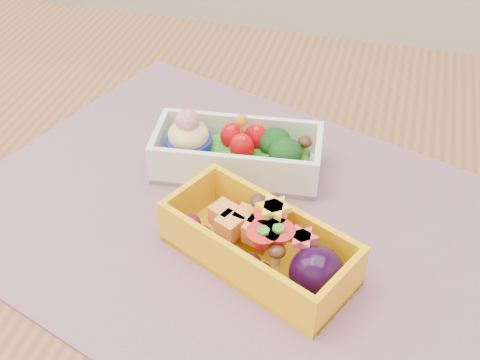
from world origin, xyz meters
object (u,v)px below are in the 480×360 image
(placemat, at_px, (231,215))
(bento_yellow, at_px, (262,244))
(table, at_px, (217,309))
(bento_white, at_px, (236,152))

(placemat, xyz_separation_m, bento_yellow, (0.04, -0.05, 0.02))
(table, distance_m, bento_yellow, 0.13)
(placemat, bearing_deg, bento_white, 100.77)
(bento_white, bearing_deg, table, -93.18)
(table, relative_size, placemat, 2.57)
(bento_white, xyz_separation_m, bento_yellow, (0.05, -0.11, 0.00))
(table, xyz_separation_m, bento_white, (-0.01, 0.09, 0.12))
(table, relative_size, bento_white, 7.26)
(table, distance_m, bento_white, 0.15)
(table, xyz_separation_m, placemat, (0.01, 0.03, 0.10))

